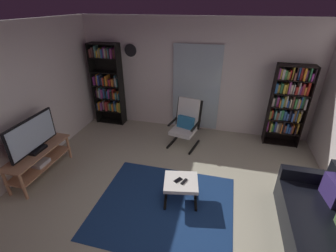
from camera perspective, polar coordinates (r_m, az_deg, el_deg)
name	(u,v)px	position (r m, az deg, el deg)	size (l,w,h in m)	color
ground_plane	(161,213)	(3.84, -1.59, -20.24)	(7.02, 7.02, 0.00)	#B4AE94
wall_back	(194,77)	(5.63, 6.40, 11.62)	(5.60, 0.06, 2.60)	silver
glass_door_panel	(196,89)	(5.63, 6.76, 8.95)	(1.10, 0.01, 2.00)	silver
area_rug	(164,206)	(3.93, -0.95, -18.63)	(2.12, 1.82, 0.01)	navy
tv_stand	(39,159)	(4.87, -28.57, -7.02)	(0.43, 1.29, 0.52)	tan
television	(33,136)	(4.65, -29.83, -2.11)	(0.20, 1.04, 0.62)	black
bookshelf_near_tv	(108,84)	(6.17, -14.26, 9.67)	(0.74, 0.30, 2.01)	black
bookshelf_near_sofa	(288,104)	(5.60, 26.92, 4.73)	(0.72, 0.30, 1.77)	black
leather_sofa	(327,228)	(3.85, 33.89, -19.68)	(0.83, 1.72, 0.81)	black
lounge_armchair	(186,122)	(5.16, 4.37, 1.04)	(0.68, 0.75, 1.02)	black
ottoman	(181,184)	(3.81, 3.14, -13.81)	(0.60, 0.57, 0.39)	white
tv_remote	(184,182)	(3.74, 3.88, -13.21)	(0.04, 0.14, 0.02)	black
cell_phone	(178,180)	(3.77, 2.45, -12.90)	(0.07, 0.14, 0.01)	black
wall_clock	(131,50)	(5.83, -9.03, 17.58)	(0.29, 0.03, 0.29)	silver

